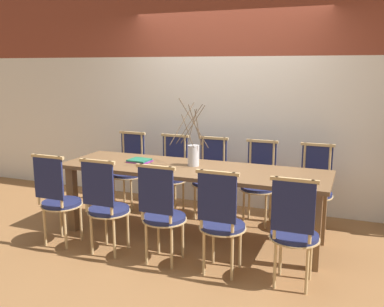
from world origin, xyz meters
TOP-DOWN VIEW (x-y plane):
  - ground_plane at (0.00, 0.00)m, footprint 16.00×16.00m
  - wall_rear at (0.00, 1.23)m, footprint 12.00×0.06m
  - dining_table at (0.00, 0.00)m, footprint 2.84×0.83m
  - chair_near_leftend at (-1.19, -0.70)m, footprint 0.42×0.42m
  - chair_near_left at (-0.62, -0.70)m, footprint 0.42×0.42m
  - chair_near_center at (-0.02, -0.70)m, footprint 0.42×0.42m
  - chair_near_right at (0.55, -0.70)m, footprint 0.42×0.42m
  - chair_near_rightend at (1.18, -0.70)m, footprint 0.42×0.42m
  - chair_far_leftend at (-1.17, 0.70)m, footprint 0.42×0.42m
  - chair_far_left at (-0.56, 0.70)m, footprint 0.42×0.42m
  - chair_far_center at (-0.04, 0.70)m, footprint 0.42×0.42m
  - chair_far_right at (0.57, 0.70)m, footprint 0.42×0.42m
  - chair_far_rightend at (1.20, 0.70)m, footprint 0.42×0.42m
  - vase_centerpiece at (-0.02, 0.08)m, footprint 0.44×0.44m
  - book_stack at (-0.64, 0.03)m, footprint 0.25×0.21m

SIDE VIEW (x-z plane):
  - ground_plane at x=0.00m, z-range 0.00..0.00m
  - chair_near_leftend at x=-1.19m, z-range 0.02..1.00m
  - chair_near_left at x=-0.62m, z-range 0.02..1.00m
  - chair_near_center at x=-0.02m, z-range 0.02..1.00m
  - chair_near_right at x=0.55m, z-range 0.02..1.00m
  - chair_near_rightend at x=1.18m, z-range 0.02..1.00m
  - chair_far_leftend at x=-1.17m, z-range 0.02..1.00m
  - chair_far_left at x=-0.56m, z-range 0.02..1.00m
  - chair_far_center at x=-0.04m, z-range 0.02..1.00m
  - chair_far_right at x=0.57m, z-range 0.02..1.00m
  - chair_far_rightend at x=1.20m, z-range 0.02..1.00m
  - dining_table at x=0.00m, z-range 0.29..1.06m
  - book_stack at x=-0.64m, z-range 0.77..0.81m
  - vase_centerpiece at x=-0.02m, z-range 0.54..1.28m
  - wall_rear at x=0.00m, z-range 0.00..3.20m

